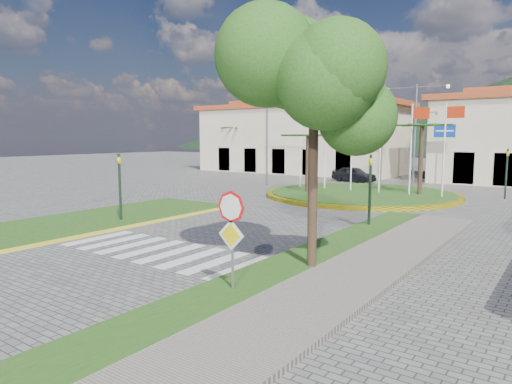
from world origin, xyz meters
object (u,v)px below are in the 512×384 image
Objects in this scene: stop_sign at (231,225)px; car_dark_b at (444,175)px; deciduous_tree at (314,93)px; roundabout_island at (361,194)px; car_dark_a at (354,174)px; white_van at (297,168)px.

car_dark_b is at bearing 94.90° from stop_sign.
stop_sign is 0.39× the size of deciduous_tree.
stop_sign reaches higher than car_dark_b.
deciduous_tree is at bearing -168.26° from car_dark_b.
deciduous_tree is 1.89× the size of car_dark_b.
deciduous_tree is (5.50, -17.00, 5.00)m from roundabout_island.
car_dark_a is at bearing 133.21° from car_dark_b.
deciduous_tree is at bearing -130.77° from white_van.
stop_sign is (4.90, -20.04, 1.62)m from roundabout_island.
white_van is (-18.52, 30.82, -4.55)m from deciduous_tree.
car_dark_b is at bearing -41.92° from car_dark_a.
roundabout_island is at bearing -118.47° from white_van.
car_dark_b is at bearing 96.48° from deciduous_tree.
white_van is at bearing 133.30° from roundabout_island.
roundabout_island reaches higher than car_dark_b.
car_dark_a is (-9.29, 28.87, -1.11)m from stop_sign.
stop_sign reaches higher than white_van.
roundabout_island is 2.81× the size of white_van.
stop_sign is 0.66× the size of car_dark_a.
roundabout_island is 9.88m from car_dark_a.
roundabout_island is 1.87× the size of deciduous_tree.
roundabout_island is 3.19× the size of car_dark_a.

